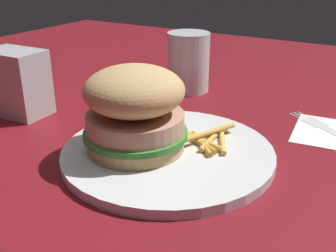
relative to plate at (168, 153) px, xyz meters
name	(u,v)px	position (x,y,z in m)	size (l,w,h in m)	color
ground_plane	(147,159)	(-0.02, -0.02, -0.01)	(1.60, 1.60, 0.00)	maroon
plate	(168,153)	(0.00, 0.00, 0.00)	(0.26, 0.26, 0.01)	silver
sandwich	(133,110)	(-0.03, -0.02, 0.06)	(0.13, 0.13, 0.10)	tan
fries_pile	(207,139)	(0.03, 0.04, 0.01)	(0.08, 0.09, 0.01)	gold
napkin	(335,133)	(0.16, 0.18, -0.01)	(0.11, 0.11, 0.00)	white
fork	(335,131)	(0.16, 0.18, 0.00)	(0.15, 0.11, 0.00)	silver
drink_glass	(188,66)	(-0.10, 0.25, 0.04)	(0.08, 0.08, 0.10)	silver
napkin_dispenser	(17,83)	(-0.27, 0.01, 0.04)	(0.09, 0.06, 0.10)	#B7BABF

